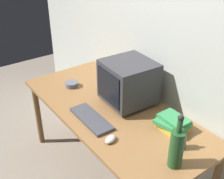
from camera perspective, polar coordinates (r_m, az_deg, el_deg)
The scene contains 10 objects.
ground_plane at distance 2.81m, azimuth -0.00°, elevation -16.47°, with size 6.00×6.00×0.00m, color gray.
back_wall at distance 2.38m, azimuth 9.11°, elevation 10.24°, with size 4.00×0.08×2.50m, color beige.
desk at distance 2.38m, azimuth -0.00°, elevation -5.42°, with size 1.77×0.80×0.74m.
crt_monitor at distance 2.32m, azimuth 3.26°, elevation 1.48°, with size 0.40×0.41×0.37m.
keyboard at distance 2.20m, azimuth -4.20°, elevation -5.86°, with size 0.42×0.15×0.02m, color #3F3F47.
computer_mouse at distance 1.99m, azimuth -0.31°, elevation -9.92°, with size 0.06×0.10×0.04m, color beige.
bottle_tall at distance 1.79m, azimuth 12.81°, elevation -11.22°, with size 0.09×0.09×0.38m.
bottle_short at distance 1.97m, azimuth 13.80°, elevation -10.00°, with size 0.06×0.06×0.16m.
book_stack at distance 2.13m, azimuth 12.08°, elevation -6.67°, with size 0.26×0.21×0.10m.
cd_spindle at distance 2.67m, azimuth -8.07°, elevation 1.04°, with size 0.12×0.12×0.04m, color #595B66.
Camera 1 is at (1.57, -1.15, 2.03)m, focal length 45.64 mm.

